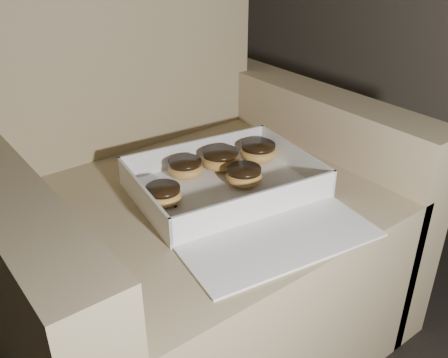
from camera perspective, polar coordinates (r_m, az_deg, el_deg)
armchair at (r=1.19m, az=-4.28°, el=-5.22°), size 0.88×0.75×0.92m
bakery_box at (r=1.04m, az=1.21°, el=-1.60°), size 0.43×0.49×0.06m
donut_a at (r=1.01m, az=-6.98°, el=-1.77°), size 0.08×0.08×0.04m
donut_b at (r=1.18m, az=3.92°, el=3.15°), size 0.09×0.09×0.04m
donut_c at (r=1.11m, az=-4.46°, el=1.32°), size 0.08×0.08×0.04m
donut_d at (r=1.14m, az=-0.42°, el=2.33°), size 0.09×0.09×0.04m
donut_e at (r=1.07m, az=2.31°, el=0.42°), size 0.08×0.08×0.04m
crumb_a at (r=1.00m, az=-5.54°, el=-3.13°), size 0.01×0.01×0.00m
crumb_b at (r=1.06m, az=9.21°, el=-1.52°), size 0.01×0.01×0.00m
crumb_c at (r=1.04m, az=7.91°, el=-2.19°), size 0.01×0.01×0.00m
crumb_d at (r=0.97m, az=-3.41°, el=-4.42°), size 0.01×0.01×0.00m
crumb_e at (r=0.97m, az=0.30°, el=-4.13°), size 0.01×0.01×0.00m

